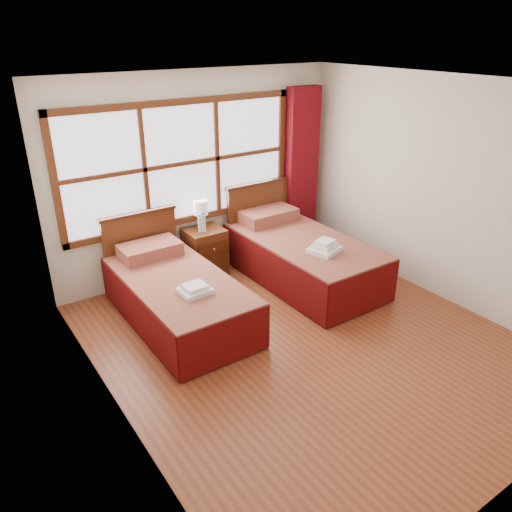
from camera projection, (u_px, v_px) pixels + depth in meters
floor at (306, 342)px, 5.30m from camera, size 4.50×4.50×0.00m
ceiling at (319, 85)px, 4.22m from camera, size 4.50×4.50×0.00m
wall_back at (199, 175)px, 6.44m from camera, size 4.00×0.00×4.00m
wall_left at (108, 283)px, 3.73m from camera, size 0.00×4.50×4.50m
wall_right at (444, 192)px, 5.79m from camera, size 0.00×4.50×4.50m
window at (182, 163)px, 6.20m from camera, size 3.16×0.06×1.56m
curtain at (301, 169)px, 7.22m from camera, size 0.50×0.16×2.30m
bed_left at (176, 295)px, 5.60m from camera, size 1.04×2.06×1.01m
bed_right at (300, 255)px, 6.51m from camera, size 1.12×2.18×1.09m
nightstand at (205, 252)px, 6.61m from camera, size 0.49×0.48×0.65m
towels_left at (195, 289)px, 5.15m from camera, size 0.32×0.28×0.09m
towels_right at (324, 247)px, 5.97m from camera, size 0.43×0.40×0.15m
lamp at (201, 208)px, 6.46m from camera, size 0.19×0.19×0.36m
bottle_near at (200, 224)px, 6.37m from camera, size 0.06×0.06×0.23m
bottle_far at (203, 223)px, 6.38m from camera, size 0.07×0.07×0.25m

